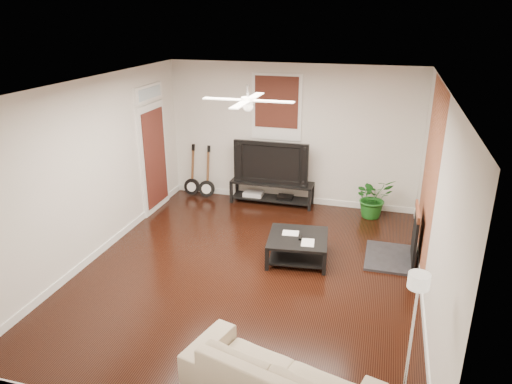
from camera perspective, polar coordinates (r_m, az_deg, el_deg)
room at (r=6.73m, az=-0.92°, el=0.82°), size 5.01×6.01×2.81m
brick_accent at (r=7.46m, az=20.06°, el=1.55°), size 0.02×2.20×2.80m
fireplace at (r=7.78m, az=17.10°, el=-4.79°), size 0.80×1.10×0.92m
window_back at (r=9.44m, az=2.48°, el=10.11°), size 1.00×0.06×1.30m
door_left at (r=9.36m, az=-12.18°, el=5.16°), size 0.08×1.00×2.50m
tv_stand at (r=9.73m, az=1.91°, el=-0.05°), size 1.68×0.45×0.47m
tv at (r=9.54m, az=1.99°, el=3.73°), size 1.50×0.20×0.87m
coffee_table at (r=7.62m, az=5.01°, el=-6.67°), size 1.02×1.02×0.39m
sofa at (r=5.09m, az=2.78°, el=-21.32°), size 2.11×1.27×0.58m
floor_lamp at (r=4.79m, az=17.88°, el=-17.58°), size 0.33×0.33×1.61m
potted_plant at (r=9.30m, az=13.86°, el=-0.63°), size 0.93×0.90×0.79m
guitar_left at (r=10.13m, az=-7.77°, el=2.53°), size 0.34×0.24×1.11m
guitar_right at (r=9.98m, az=-5.99°, el=2.32°), size 0.37×0.28×1.11m
ceiling_fan at (r=6.42m, az=-0.98°, el=10.94°), size 1.24×1.24×0.32m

